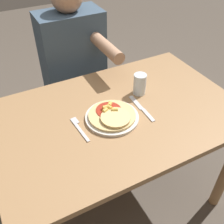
{
  "coord_description": "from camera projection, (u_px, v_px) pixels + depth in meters",
  "views": [
    {
      "loc": [
        -0.48,
        -0.85,
        1.56
      ],
      "look_at": [
        -0.05,
        -0.03,
        0.77
      ],
      "focal_mm": 42.0,
      "sensor_mm": 36.0,
      "label": 1
    }
  ],
  "objects": [
    {
      "name": "knife",
      "position": [
        142.0,
        109.0,
        1.3
      ],
      "size": [
        0.03,
        0.22,
        0.0
      ],
      "color": "silver",
      "rests_on": "dining_table"
    },
    {
      "name": "fork",
      "position": [
        79.0,
        128.0,
        1.19
      ],
      "size": [
        0.03,
        0.18,
        0.0
      ],
      "color": "silver",
      "rests_on": "dining_table"
    },
    {
      "name": "dining_table",
      "position": [
        118.0,
        129.0,
        1.35
      ],
      "size": [
        1.21,
        0.78,
        0.73
      ],
      "color": "#9E754C",
      "rests_on": "ground_plane"
    },
    {
      "name": "ground_plane",
      "position": [
        117.0,
        196.0,
        1.75
      ],
      "size": [
        8.0,
        8.0,
        0.0
      ],
      "primitive_type": "plane",
      "color": "brown"
    },
    {
      "name": "pizza",
      "position": [
        112.0,
        115.0,
        1.23
      ],
      "size": [
        0.22,
        0.22,
        0.04
      ],
      "color": "#DBBC7A",
      "rests_on": "plate"
    },
    {
      "name": "drinking_glass",
      "position": [
        140.0,
        84.0,
        1.37
      ],
      "size": [
        0.07,
        0.07,
        0.11
      ],
      "color": "silver",
      "rests_on": "dining_table"
    },
    {
      "name": "person_diner",
      "position": [
        74.0,
        62.0,
        1.73
      ],
      "size": [
        0.4,
        0.52,
        1.2
      ],
      "color": "#2D2D38",
      "rests_on": "ground_plane"
    },
    {
      "name": "plate",
      "position": [
        112.0,
        117.0,
        1.24
      ],
      "size": [
        0.25,
        0.25,
        0.01
      ],
      "color": "silver",
      "rests_on": "dining_table"
    }
  ]
}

